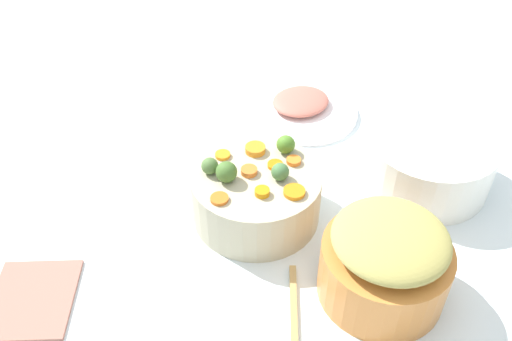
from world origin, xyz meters
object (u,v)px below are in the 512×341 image
Objects in this scene: serving_bowl_carrots at (256,195)px; casserole_dish at (428,162)px; metal_pot at (383,270)px; ham_plate at (305,112)px.

serving_bowl_carrots is 0.35m from casserole_dish.
serving_bowl_carrots is 0.27m from metal_pot.
casserole_dish is at bearing 53.48° from ham_plate.
serving_bowl_carrots reaches higher than ham_plate.
serving_bowl_carrots is 1.16× the size of metal_pot.
serving_bowl_carrots is 0.35m from ham_plate.
casserole_dish reaches higher than metal_pot.
casserole_dish reaches higher than ham_plate.
casserole_dish is (-0.29, 0.08, 0.00)m from metal_pot.
ham_plate is at bearing -159.60° from metal_pot.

